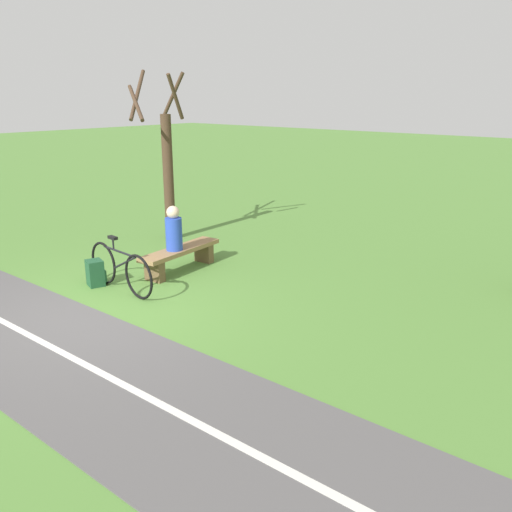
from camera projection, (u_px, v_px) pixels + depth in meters
name	position (u px, v px, depth m)	size (l,w,h in m)	color
ground_plane	(94.00, 313.00, 8.16)	(80.00, 80.00, 0.00)	#548438
paved_path	(249.00, 451.00, 4.99)	(2.28, 36.00, 0.02)	#565454
path_centre_line	(249.00, 450.00, 4.99)	(0.10, 32.00, 0.00)	silver
bench	(180.00, 255.00, 10.03)	(1.89, 0.60, 0.45)	#937047
person_seated	(174.00, 230.00, 9.76)	(0.34, 0.34, 0.84)	#2847B7
bicycle	(120.00, 269.00, 8.98)	(0.17, 1.84, 0.94)	black
backpack	(96.00, 273.00, 9.28)	(0.36, 0.36, 0.46)	#1E4C2D
tree_mid_field	(166.00, 164.00, 11.83)	(1.28, 1.27, 3.76)	#473323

